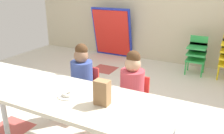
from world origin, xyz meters
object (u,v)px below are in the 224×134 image
(craft_table, at_px, (86,104))
(donut_powdered_on_plate, at_px, (67,94))
(seated_child_near_camera, at_px, (82,74))
(paper_plate_near_edge, at_px, (68,96))
(folded_activity_table, at_px, (112,33))
(paper_bag_brown, at_px, (102,92))
(kid_chair_green_stack, at_px, (197,52))
(seated_child_middle_seat, at_px, (132,84))

(craft_table, relative_size, donut_powdered_on_plate, 15.71)
(seated_child_near_camera, bearing_deg, paper_plate_near_edge, -67.25)
(folded_activity_table, distance_m, paper_bag_brown, 3.37)
(paper_plate_near_edge, bearing_deg, donut_powdered_on_plate, 0.00)
(folded_activity_table, xyz_separation_m, paper_plate_near_edge, (1.11, -3.05, 0.06))
(folded_activity_table, bearing_deg, kid_chair_green_stack, -7.98)
(paper_bag_brown, distance_m, donut_powdered_on_plate, 0.37)
(craft_table, bearing_deg, seated_child_middle_seat, 71.22)
(seated_child_middle_seat, bearing_deg, folded_activity_table, 121.72)
(seated_child_middle_seat, relative_size, paper_bag_brown, 4.17)
(kid_chair_green_stack, height_order, folded_activity_table, folded_activity_table)
(folded_activity_table, bearing_deg, donut_powdered_on_plate, -70.03)
(folded_activity_table, bearing_deg, craft_table, -66.83)
(paper_bag_brown, bearing_deg, craft_table, 176.00)
(seated_child_middle_seat, bearing_deg, paper_bag_brown, -92.73)
(seated_child_near_camera, bearing_deg, kid_chair_green_stack, 64.95)
(folded_activity_table, xyz_separation_m, paper_bag_brown, (1.46, -3.03, 0.17))
(craft_table, distance_m, folded_activity_table, 3.28)
(folded_activity_table, height_order, paper_plate_near_edge, folded_activity_table)
(seated_child_middle_seat, height_order, paper_plate_near_edge, seated_child_middle_seat)
(paper_plate_near_edge, bearing_deg, seated_child_near_camera, 112.75)
(seated_child_middle_seat, height_order, folded_activity_table, folded_activity_table)
(seated_child_near_camera, bearing_deg, paper_bag_brown, -44.47)
(folded_activity_table, distance_m, paper_plate_near_edge, 3.24)
(seated_child_near_camera, height_order, paper_plate_near_edge, seated_child_near_camera)
(kid_chair_green_stack, bearing_deg, paper_plate_near_edge, -104.95)
(craft_table, bearing_deg, paper_bag_brown, -4.00)
(seated_child_near_camera, xyz_separation_m, paper_bag_brown, (0.62, -0.61, 0.15))
(craft_table, relative_size, seated_child_near_camera, 1.77)
(craft_table, height_order, seated_child_middle_seat, seated_child_middle_seat)
(seated_child_near_camera, height_order, folded_activity_table, folded_activity_table)
(craft_table, distance_m, seated_child_near_camera, 0.75)
(seated_child_near_camera, xyz_separation_m, folded_activity_table, (-0.84, 2.42, -0.02))
(kid_chair_green_stack, relative_size, donut_powdered_on_plate, 6.56)
(kid_chair_green_stack, distance_m, folded_activity_table, 1.87)
(craft_table, distance_m, seated_child_middle_seat, 0.63)
(craft_table, bearing_deg, seated_child_near_camera, 126.80)
(kid_chair_green_stack, distance_m, donut_powdered_on_plate, 2.89)
(folded_activity_table, height_order, donut_powdered_on_plate, folded_activity_table)
(seated_child_middle_seat, distance_m, donut_powdered_on_plate, 0.74)
(seated_child_near_camera, xyz_separation_m, paper_plate_near_edge, (0.26, -0.63, 0.04))
(craft_table, relative_size, kid_chair_green_stack, 2.39)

